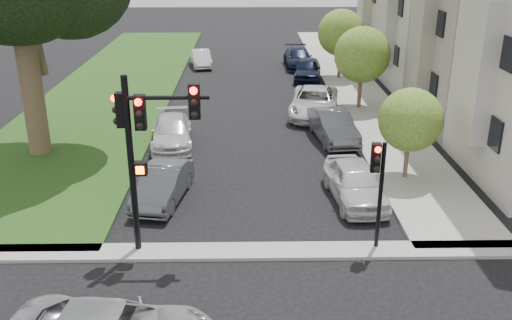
{
  "coord_description": "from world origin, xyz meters",
  "views": [
    {
      "loc": [
        -0.32,
        -13.75,
        9.36
      ],
      "look_at": [
        0.0,
        5.0,
        2.0
      ],
      "focal_mm": 40.0,
      "sensor_mm": 36.0,
      "label": 1
    }
  ],
  "objects_px": {
    "car_parked_3": "(308,69)",
    "car_parked_6": "(172,132)",
    "car_parked_0": "(355,182)",
    "car_parked_5": "(163,185)",
    "traffic_signal_secondary": "(378,177)",
    "traffic_signal_main": "(144,134)",
    "small_tree_b": "(362,55)",
    "car_parked_9": "(201,58)",
    "car_parked_1": "(333,126)",
    "small_tree_a": "(410,120)",
    "car_parked_4": "(298,58)",
    "car_parked_2": "(314,102)",
    "small_tree_c": "(341,33)"
  },
  "relations": [
    {
      "from": "traffic_signal_main",
      "to": "car_parked_2",
      "type": "relative_size",
      "value": 1.03
    },
    {
      "from": "car_parked_4",
      "to": "car_parked_9",
      "type": "distance_m",
      "value": 7.47
    },
    {
      "from": "car_parked_1",
      "to": "small_tree_b",
      "type": "bearing_deg",
      "value": 59.39
    },
    {
      "from": "car_parked_6",
      "to": "small_tree_a",
      "type": "bearing_deg",
      "value": -28.97
    },
    {
      "from": "car_parked_1",
      "to": "small_tree_a",
      "type": "bearing_deg",
      "value": -72.36
    },
    {
      "from": "car_parked_2",
      "to": "car_parked_6",
      "type": "relative_size",
      "value": 1.2
    },
    {
      "from": "small_tree_b",
      "to": "car_parked_3",
      "type": "height_order",
      "value": "small_tree_b"
    },
    {
      "from": "small_tree_b",
      "to": "traffic_signal_secondary",
      "type": "relative_size",
      "value": 1.31
    },
    {
      "from": "traffic_signal_secondary",
      "to": "car_parked_2",
      "type": "distance_m",
      "value": 14.83
    },
    {
      "from": "traffic_signal_main",
      "to": "car_parked_9",
      "type": "relative_size",
      "value": 1.48
    },
    {
      "from": "small_tree_c",
      "to": "traffic_signal_secondary",
      "type": "xyz_separation_m",
      "value": [
        -2.52,
        -23.56,
        -0.68
      ]
    },
    {
      "from": "traffic_signal_main",
      "to": "car_parked_3",
      "type": "distance_m",
      "value": 24.55
    },
    {
      "from": "car_parked_3",
      "to": "car_parked_9",
      "type": "height_order",
      "value": "car_parked_3"
    },
    {
      "from": "car_parked_5",
      "to": "car_parked_1",
      "type": "bearing_deg",
      "value": 51.66
    },
    {
      "from": "car_parked_0",
      "to": "car_parked_3",
      "type": "xyz_separation_m",
      "value": [
        0.2,
        19.64,
        0.01
      ]
    },
    {
      "from": "car_parked_2",
      "to": "car_parked_5",
      "type": "relative_size",
      "value": 1.35
    },
    {
      "from": "small_tree_c",
      "to": "car_parked_6",
      "type": "bearing_deg",
      "value": -126.61
    },
    {
      "from": "traffic_signal_main",
      "to": "car_parked_1",
      "type": "distance_m",
      "value": 13.1
    },
    {
      "from": "car_parked_1",
      "to": "car_parked_2",
      "type": "distance_m",
      "value": 4.26
    },
    {
      "from": "traffic_signal_secondary",
      "to": "car_parked_4",
      "type": "relative_size",
      "value": 0.73
    },
    {
      "from": "small_tree_a",
      "to": "car_parked_0",
      "type": "distance_m",
      "value": 3.65
    },
    {
      "from": "small_tree_b",
      "to": "car_parked_6",
      "type": "relative_size",
      "value": 1.03
    },
    {
      "from": "car_parked_1",
      "to": "car_parked_9",
      "type": "relative_size",
      "value": 1.18
    },
    {
      "from": "traffic_signal_secondary",
      "to": "car_parked_6",
      "type": "distance_m",
      "value": 12.66
    },
    {
      "from": "car_parked_6",
      "to": "car_parked_3",
      "type": "bearing_deg",
      "value": 53.6
    },
    {
      "from": "traffic_signal_secondary",
      "to": "car_parked_5",
      "type": "distance_m",
      "value": 8.29
    },
    {
      "from": "small_tree_b",
      "to": "car_parked_0",
      "type": "bearing_deg",
      "value": -101.24
    },
    {
      "from": "small_tree_a",
      "to": "car_parked_1",
      "type": "relative_size",
      "value": 0.85
    },
    {
      "from": "small_tree_b",
      "to": "car_parked_4",
      "type": "relative_size",
      "value": 0.96
    },
    {
      "from": "car_parked_0",
      "to": "car_parked_3",
      "type": "bearing_deg",
      "value": 84.33
    },
    {
      "from": "traffic_signal_main",
      "to": "car_parked_3",
      "type": "bearing_deg",
      "value": 72.55
    },
    {
      "from": "small_tree_a",
      "to": "small_tree_c",
      "type": "height_order",
      "value": "small_tree_c"
    },
    {
      "from": "car_parked_0",
      "to": "car_parked_5",
      "type": "height_order",
      "value": "car_parked_0"
    },
    {
      "from": "car_parked_9",
      "to": "car_parked_5",
      "type": "bearing_deg",
      "value": -99.14
    },
    {
      "from": "small_tree_a",
      "to": "traffic_signal_main",
      "type": "bearing_deg",
      "value": -149.65
    },
    {
      "from": "small_tree_c",
      "to": "car_parked_6",
      "type": "distance_m",
      "value": 17.15
    },
    {
      "from": "car_parked_1",
      "to": "traffic_signal_secondary",
      "type": "bearing_deg",
      "value": -98.95
    },
    {
      "from": "car_parked_3",
      "to": "car_parked_9",
      "type": "xyz_separation_m",
      "value": [
        -7.75,
        4.49,
        -0.12
      ]
    },
    {
      "from": "traffic_signal_secondary",
      "to": "car_parked_0",
      "type": "distance_m",
      "value": 4.05
    },
    {
      "from": "small_tree_a",
      "to": "car_parked_9",
      "type": "height_order",
      "value": "small_tree_a"
    },
    {
      "from": "car_parked_3",
      "to": "car_parked_6",
      "type": "xyz_separation_m",
      "value": [
        -7.86,
        -13.32,
        -0.09
      ]
    },
    {
      "from": "car_parked_4",
      "to": "car_parked_2",
      "type": "bearing_deg",
      "value": -92.29
    },
    {
      "from": "small_tree_c",
      "to": "small_tree_a",
      "type": "bearing_deg",
      "value": -90.0
    },
    {
      "from": "small_tree_a",
      "to": "car_parked_4",
      "type": "xyz_separation_m",
      "value": [
        -2.55,
        21.71,
        -1.84
      ]
    },
    {
      "from": "small_tree_b",
      "to": "traffic_signal_main",
      "type": "bearing_deg",
      "value": -120.97
    },
    {
      "from": "car_parked_3",
      "to": "car_parked_4",
      "type": "distance_m",
      "value": 4.08
    },
    {
      "from": "traffic_signal_secondary",
      "to": "car_parked_1",
      "type": "distance_m",
      "value": 10.64
    },
    {
      "from": "car_parked_1",
      "to": "car_parked_3",
      "type": "distance_m",
      "value": 12.79
    },
    {
      "from": "traffic_signal_secondary",
      "to": "traffic_signal_main",
      "type": "bearing_deg",
      "value": 179.64
    },
    {
      "from": "car_parked_2",
      "to": "car_parked_6",
      "type": "distance_m",
      "value": 8.77
    }
  ]
}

